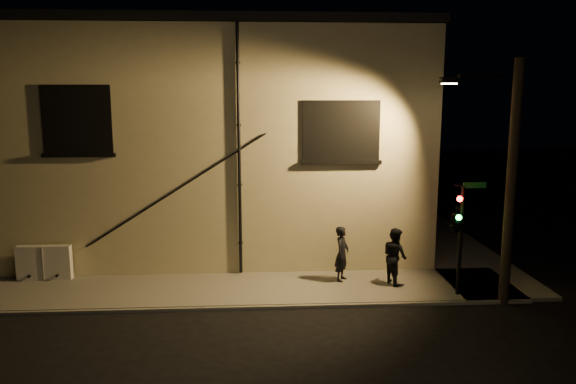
{
  "coord_description": "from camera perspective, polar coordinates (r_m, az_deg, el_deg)",
  "views": [
    {
      "loc": [
        -1.33,
        -15.63,
        6.28
      ],
      "look_at": [
        -0.25,
        1.8,
        3.15
      ],
      "focal_mm": 35.0,
      "sensor_mm": 36.0,
      "label": 1
    }
  ],
  "objects": [
    {
      "name": "pedestrian_a",
      "position": [
        18.62,
        5.5,
        -6.26
      ],
      "size": [
        0.7,
        0.79,
        1.82
      ],
      "primitive_type": "imported",
      "rotation": [
        0.0,
        0.0,
        1.09
      ],
      "color": "black",
      "rests_on": "sidewalk"
    },
    {
      "name": "traffic_signal",
      "position": [
        17.54,
        16.72,
        -2.8
      ],
      "size": [
        1.27,
        2.06,
        3.5
      ],
      "color": "black",
      "rests_on": "sidewalk"
    },
    {
      "name": "building",
      "position": [
        24.75,
        -7.45,
        5.74
      ],
      "size": [
        16.2,
        12.23,
        8.8
      ],
      "color": "#C8BC8F",
      "rests_on": "ground"
    },
    {
      "name": "streetlamp_pole",
      "position": [
        17.49,
        21.41,
        1.41
      ],
      "size": [
        2.03,
        1.39,
        7.22
      ],
      "color": "black",
      "rests_on": "ground"
    },
    {
      "name": "pedestrian_b",
      "position": [
        18.57,
        10.81,
        -6.39
      ],
      "size": [
        0.97,
        1.09,
        1.85
      ],
      "primitive_type": "imported",
      "rotation": [
        0.0,
        0.0,
        1.93
      ],
      "color": "black",
      "rests_on": "sidewalk"
    },
    {
      "name": "utility_cabinet",
      "position": [
        20.38,
        -23.52,
        -6.6
      ],
      "size": [
        1.76,
        0.3,
        1.16
      ],
      "primitive_type": "cube",
      "color": "silver",
      "rests_on": "sidewalk"
    },
    {
      "name": "ground",
      "position": [
        16.9,
        1.25,
        -11.65
      ],
      "size": [
        90.0,
        90.0,
        0.0
      ],
      "primitive_type": "plane",
      "color": "black"
    },
    {
      "name": "sidewalk",
      "position": [
        21.12,
        3.58,
        -6.98
      ],
      "size": [
        21.0,
        16.0,
        0.12
      ],
      "color": "#66645C",
      "rests_on": "ground"
    }
  ]
}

